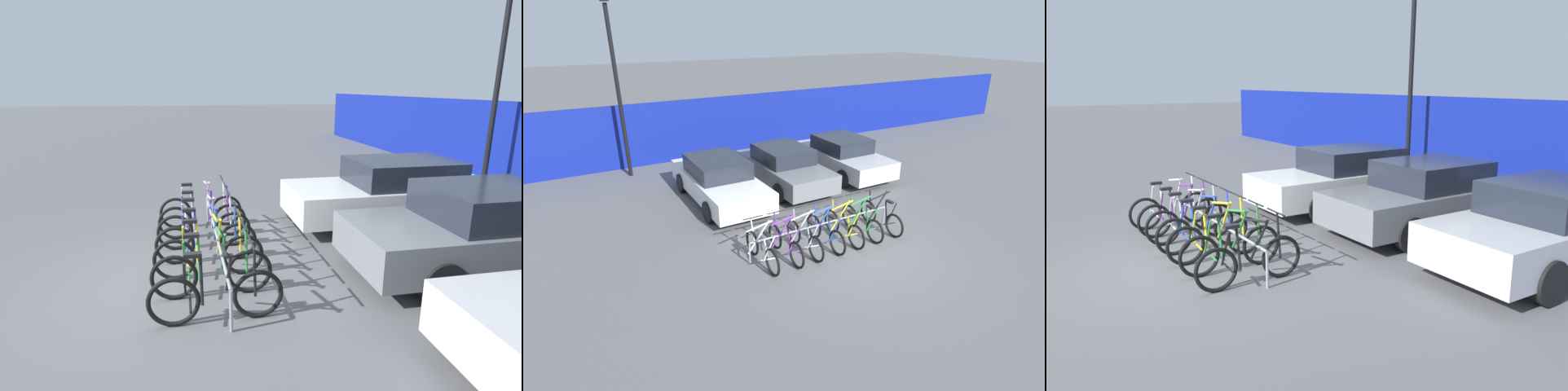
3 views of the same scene
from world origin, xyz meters
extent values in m
plane|color=#59595B|center=(0.00, 0.00, 0.00)|extent=(120.00, 120.00, 0.00)
cylinder|color=gray|center=(-0.63, 0.68, 0.55)|extent=(4.17, 0.04, 0.04)
cylinder|color=gray|center=(-2.71, 0.68, 0.28)|extent=(0.04, 0.04, 0.55)
cylinder|color=gray|center=(1.46, 0.68, 0.28)|extent=(0.04, 0.04, 0.55)
torus|color=black|center=(-2.46, 0.00, 0.33)|extent=(0.06, 0.66, 0.66)
torus|color=black|center=(-2.46, 1.05, 0.33)|extent=(0.06, 0.66, 0.66)
cylinder|color=silver|center=(-2.46, 0.68, 0.65)|extent=(0.60, 0.04, 0.76)
cylinder|color=silver|center=(-2.46, 0.63, 0.96)|extent=(0.68, 0.04, 0.16)
cylinder|color=silver|center=(-2.46, 0.35, 0.59)|extent=(0.14, 0.04, 0.63)
cylinder|color=silver|center=(-2.46, 0.15, 0.61)|extent=(0.32, 0.03, 0.58)
cylinder|color=silver|center=(-2.46, 0.20, 0.31)|extent=(0.40, 0.03, 0.08)
cylinder|color=silver|center=(-2.46, 1.01, 0.68)|extent=(0.12, 0.04, 0.69)
cylinder|color=black|center=(-2.46, 0.97, 1.04)|extent=(0.52, 0.03, 0.03)
cube|color=black|center=(-2.46, 0.25, 0.93)|extent=(0.10, 0.22, 0.05)
torus|color=black|center=(-1.82, 0.00, 0.33)|extent=(0.06, 0.66, 0.66)
torus|color=black|center=(-1.82, 1.05, 0.33)|extent=(0.06, 0.66, 0.66)
cylinder|color=#752D99|center=(-1.82, 0.68, 0.65)|extent=(0.60, 0.04, 0.76)
cylinder|color=#752D99|center=(-1.82, 0.63, 0.96)|extent=(0.68, 0.04, 0.16)
cylinder|color=#752D99|center=(-1.82, 0.35, 0.59)|extent=(0.14, 0.04, 0.63)
cylinder|color=#752D99|center=(-1.82, 0.15, 0.61)|extent=(0.32, 0.03, 0.58)
cylinder|color=#752D99|center=(-1.82, 0.20, 0.31)|extent=(0.40, 0.03, 0.08)
cylinder|color=#752D99|center=(-1.82, 1.01, 0.68)|extent=(0.12, 0.04, 0.69)
cylinder|color=black|center=(-1.82, 0.97, 1.04)|extent=(0.52, 0.03, 0.03)
cube|color=black|center=(-1.82, 0.25, 0.93)|extent=(0.10, 0.22, 0.05)
torus|color=black|center=(-1.28, 0.00, 0.33)|extent=(0.06, 0.66, 0.66)
torus|color=black|center=(-1.28, 1.05, 0.33)|extent=(0.06, 0.66, 0.66)
cylinder|color=#B7B7BC|center=(-1.28, 0.68, 0.65)|extent=(0.60, 0.04, 0.76)
cylinder|color=#B7B7BC|center=(-1.28, 0.63, 0.96)|extent=(0.68, 0.04, 0.16)
cylinder|color=#B7B7BC|center=(-1.28, 0.35, 0.59)|extent=(0.14, 0.04, 0.63)
cylinder|color=#B7B7BC|center=(-1.28, 0.15, 0.61)|extent=(0.32, 0.03, 0.58)
cylinder|color=#B7B7BC|center=(-1.28, 0.20, 0.31)|extent=(0.40, 0.03, 0.08)
cylinder|color=#B7B7BC|center=(-1.28, 1.01, 0.68)|extent=(0.12, 0.04, 0.69)
cylinder|color=black|center=(-1.28, 0.97, 1.04)|extent=(0.52, 0.03, 0.03)
cube|color=black|center=(-1.28, 0.25, 0.93)|extent=(0.10, 0.22, 0.05)
torus|color=black|center=(-0.66, 0.00, 0.33)|extent=(0.06, 0.66, 0.66)
torus|color=black|center=(-0.66, 1.05, 0.33)|extent=(0.06, 0.66, 0.66)
cylinder|color=#284CB7|center=(-0.66, 0.68, 0.65)|extent=(0.60, 0.04, 0.76)
cylinder|color=#284CB7|center=(-0.66, 0.63, 0.96)|extent=(0.68, 0.04, 0.16)
cylinder|color=#284CB7|center=(-0.66, 0.35, 0.59)|extent=(0.14, 0.04, 0.63)
cylinder|color=#284CB7|center=(-0.66, 0.15, 0.61)|extent=(0.32, 0.03, 0.58)
cylinder|color=#284CB7|center=(-0.66, 0.20, 0.31)|extent=(0.40, 0.03, 0.08)
cylinder|color=#284CB7|center=(-0.66, 1.01, 0.68)|extent=(0.12, 0.04, 0.69)
cylinder|color=black|center=(-0.66, 0.97, 1.04)|extent=(0.52, 0.03, 0.03)
cube|color=black|center=(-0.66, 0.25, 0.93)|extent=(0.10, 0.22, 0.05)
torus|color=black|center=(-0.08, 0.00, 0.33)|extent=(0.06, 0.66, 0.66)
torus|color=black|center=(-0.08, 1.05, 0.33)|extent=(0.06, 0.66, 0.66)
cylinder|color=yellow|center=(-0.08, 0.68, 0.65)|extent=(0.60, 0.04, 0.76)
cylinder|color=yellow|center=(-0.08, 0.63, 0.96)|extent=(0.68, 0.04, 0.16)
cylinder|color=yellow|center=(-0.08, 0.35, 0.59)|extent=(0.14, 0.04, 0.63)
cylinder|color=yellow|center=(-0.08, 0.15, 0.61)|extent=(0.32, 0.03, 0.58)
cylinder|color=yellow|center=(-0.08, 0.20, 0.31)|extent=(0.40, 0.03, 0.08)
cylinder|color=yellow|center=(-0.08, 1.01, 0.68)|extent=(0.12, 0.04, 0.69)
cylinder|color=black|center=(-0.08, 0.97, 1.04)|extent=(0.52, 0.03, 0.03)
cube|color=black|center=(-0.08, 0.25, 0.93)|extent=(0.10, 0.22, 0.05)
torus|color=black|center=(0.54, 0.00, 0.33)|extent=(0.06, 0.66, 0.66)
torus|color=black|center=(0.54, 1.05, 0.33)|extent=(0.06, 0.66, 0.66)
cylinder|color=#288438|center=(0.54, 0.68, 0.65)|extent=(0.60, 0.04, 0.76)
cylinder|color=#288438|center=(0.54, 0.63, 0.96)|extent=(0.68, 0.04, 0.16)
cylinder|color=#288438|center=(0.54, 0.35, 0.59)|extent=(0.14, 0.04, 0.63)
cylinder|color=#288438|center=(0.54, 0.15, 0.61)|extent=(0.32, 0.03, 0.58)
cylinder|color=#288438|center=(0.54, 0.20, 0.31)|extent=(0.40, 0.03, 0.08)
cylinder|color=#288438|center=(0.54, 1.01, 0.68)|extent=(0.12, 0.04, 0.69)
cylinder|color=black|center=(0.54, 0.97, 1.04)|extent=(0.52, 0.03, 0.03)
cube|color=black|center=(0.54, 0.25, 0.93)|extent=(0.10, 0.22, 0.05)
torus|color=black|center=(1.21, 0.00, 0.33)|extent=(0.06, 0.66, 0.66)
torus|color=black|center=(1.21, 1.05, 0.33)|extent=(0.06, 0.66, 0.66)
cylinder|color=black|center=(1.21, 0.68, 0.65)|extent=(0.60, 0.04, 0.76)
cylinder|color=black|center=(1.21, 0.63, 0.96)|extent=(0.68, 0.04, 0.16)
cylinder|color=black|center=(1.21, 0.35, 0.59)|extent=(0.14, 0.04, 0.63)
cylinder|color=black|center=(1.21, 0.15, 0.61)|extent=(0.32, 0.03, 0.58)
cylinder|color=black|center=(1.21, 0.20, 0.31)|extent=(0.40, 0.03, 0.08)
cylinder|color=black|center=(1.21, 1.01, 0.68)|extent=(0.12, 0.04, 0.69)
cylinder|color=black|center=(1.21, 0.97, 1.04)|extent=(0.52, 0.03, 0.03)
cube|color=black|center=(1.21, 0.25, 0.93)|extent=(0.10, 0.22, 0.05)
cube|color=silver|center=(-1.92, 4.61, 0.57)|extent=(1.80, 4.58, 0.62)
cube|color=#1E232D|center=(-1.92, 4.72, 1.14)|extent=(1.58, 2.11, 0.52)
cylinder|color=black|center=(-2.77, 5.94, 0.32)|extent=(0.20, 0.64, 0.64)
cylinder|color=black|center=(-1.06, 5.94, 0.32)|extent=(0.20, 0.64, 0.64)
cylinder|color=black|center=(-2.77, 3.28, 0.32)|extent=(0.20, 0.64, 0.64)
cylinder|color=black|center=(-1.06, 3.28, 0.32)|extent=(0.20, 0.64, 0.64)
cube|color=slate|center=(0.54, 4.74, 0.57)|extent=(1.80, 4.23, 0.62)
cube|color=#1E232D|center=(0.54, 4.85, 1.14)|extent=(1.58, 1.94, 0.52)
cylinder|color=black|center=(-0.32, 5.97, 0.32)|extent=(0.20, 0.64, 0.64)
cylinder|color=black|center=(-0.32, 3.52, 0.32)|extent=(0.20, 0.64, 0.64)
cylinder|color=black|center=(1.39, 3.52, 0.32)|extent=(0.20, 0.64, 0.64)
cylinder|color=black|center=(2.25, 3.56, 0.32)|extent=(0.20, 0.64, 0.64)
cylinder|color=black|center=(-3.99, 8.50, 2.96)|extent=(0.14, 0.14, 5.91)
camera|label=1|loc=(5.77, 0.20, 2.87)|focal=28.00mm
camera|label=2|loc=(-6.10, -6.93, 5.25)|focal=28.00mm
camera|label=3|loc=(7.57, -2.52, 2.93)|focal=35.00mm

